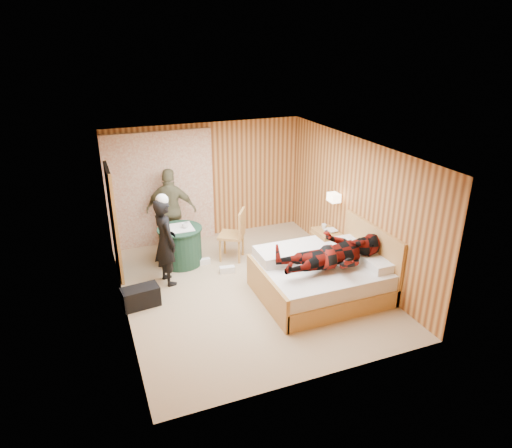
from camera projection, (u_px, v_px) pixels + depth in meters
name	position (u px, v px, depth m)	size (l,w,h in m)	color
floor	(248.00, 287.00, 8.11)	(4.20, 5.00, 0.01)	tan
ceiling	(247.00, 149.00, 7.15)	(4.20, 5.00, 0.01)	white
wall_back	(207.00, 181.00, 9.78)	(4.20, 0.02, 2.50)	tan
wall_left	(118.00, 241.00, 6.92)	(0.02, 5.00, 2.50)	tan
wall_right	(355.00, 206.00, 8.34)	(0.02, 5.00, 2.50)	tan
curtain	(161.00, 190.00, 9.40)	(2.20, 0.08, 2.40)	silver
doorway	(114.00, 222.00, 8.22)	(0.06, 0.90, 2.05)	black
wall_lamp	(334.00, 197.00, 8.64)	(0.26, 0.24, 0.16)	gold
bed	(323.00, 277.00, 7.79)	(2.10, 1.66, 1.14)	tan
nightstand	(326.00, 244.00, 9.10)	(0.44, 0.59, 0.57)	tan
round_table	(181.00, 245.00, 8.82)	(0.86, 0.86, 0.76)	#1F432E
chair_far	(172.00, 225.00, 9.34)	(0.48, 0.48, 0.93)	tan
chair_near	(236.00, 231.00, 8.92)	(0.64, 0.64, 1.04)	tan
duffel_bag	(141.00, 297.00, 7.49)	(0.60, 0.32, 0.34)	black
sneaker_left	(227.00, 270.00, 8.58)	(0.28, 0.11, 0.13)	white
sneaker_right	(204.00, 262.00, 8.90)	(0.25, 0.10, 0.11)	white
woman_standing	(165.00, 242.00, 7.99)	(0.58, 0.38, 1.60)	black
man_at_table	(171.00, 210.00, 9.25)	(1.01, 0.42, 1.72)	#656243
man_on_bed	(334.00, 246.00, 7.35)	(1.77, 0.67, 0.86)	#610E09
book_lower	(328.00, 231.00, 8.95)	(0.17, 0.22, 0.02)	white
book_upper	(328.00, 230.00, 8.94)	(0.16, 0.22, 0.02)	white
cup_nightstand	(324.00, 226.00, 9.09)	(0.10, 0.10, 0.09)	white
cup_table	(185.00, 225.00, 8.65)	(0.12, 0.12, 0.10)	white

